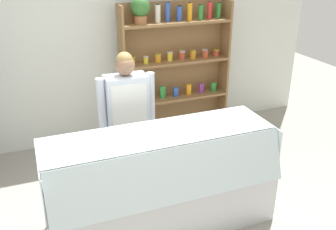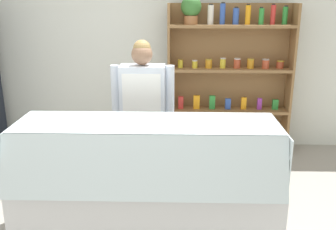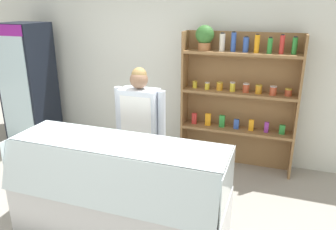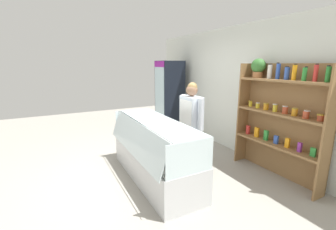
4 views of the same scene
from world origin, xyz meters
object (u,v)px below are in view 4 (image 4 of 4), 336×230
at_px(deli_display_case, 154,161).
at_px(shop_clerk, 191,118).
at_px(shelving_unit, 279,112).
at_px(drinks_fridge, 170,97).

height_order(deli_display_case, shop_clerk, shop_clerk).
height_order(shelving_unit, deli_display_case, shelving_unit).
distance_m(deli_display_case, shop_clerk, 1.02).
height_order(drinks_fridge, deli_display_case, drinks_fridge).
xyz_separation_m(drinks_fridge, deli_display_case, (2.39, -1.57, -0.69)).
relative_size(drinks_fridge, shelving_unit, 1.00).
bearing_deg(deli_display_case, drinks_fridge, 146.67).
distance_m(shelving_unit, deli_display_case, 2.24).
relative_size(shelving_unit, deli_display_case, 0.92).
distance_m(drinks_fridge, shelving_unit, 3.27).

